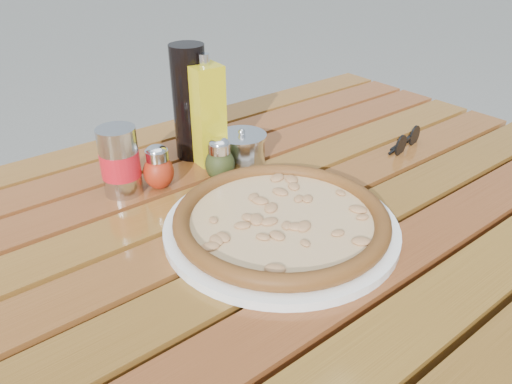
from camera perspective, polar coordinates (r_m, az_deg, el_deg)
table at (r=0.86m, az=0.84°, el=-6.65°), size 1.40×0.90×0.75m
plate at (r=0.77m, az=2.88°, el=-3.99°), size 0.48×0.48×0.01m
pizza at (r=0.76m, az=2.91°, el=-3.01°), size 0.45×0.45×0.03m
pepper_shaker at (r=0.89m, az=-11.12°, el=2.74°), size 0.07×0.07×0.08m
oregano_shaker at (r=0.90m, az=-4.16°, el=3.66°), size 0.06×0.06×0.08m
dark_bottle at (r=0.97m, az=-7.55°, el=10.09°), size 0.07×0.07×0.22m
soda_can at (r=0.88m, az=-15.28°, el=3.34°), size 0.09×0.09×0.12m
olive_oil_cruet at (r=0.95m, az=-5.65°, el=8.81°), size 0.06×0.06×0.21m
parmesan_tin at (r=0.97m, az=-1.63°, el=5.03°), size 0.12×0.12×0.07m
sunglasses at (r=1.08m, az=16.81°, el=5.57°), size 0.11×0.04×0.04m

